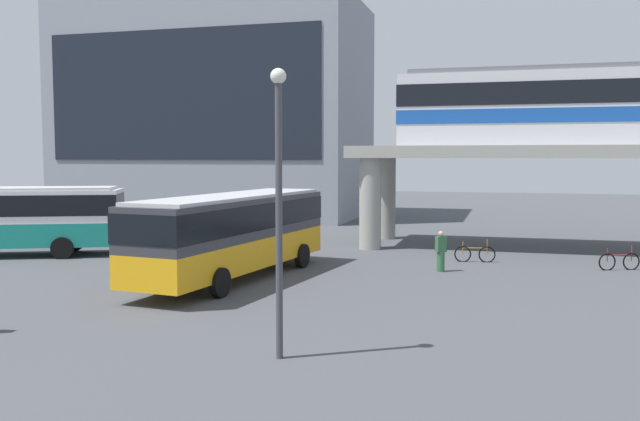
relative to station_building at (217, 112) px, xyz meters
name	(u,v)px	position (x,y,z in m)	size (l,w,h in m)	color
ground_plane	(275,256)	(11.89, -20.14, -8.17)	(120.00, 120.00, 0.00)	#47494F
station_building	(217,112)	(0.00, 0.00, 0.00)	(22.91, 12.50, 16.34)	gray
bus_main	(234,227)	(12.44, -26.43, -6.18)	(3.94, 11.27, 3.22)	orange
bicycle_brown	(475,254)	(21.05, -19.64, -7.81)	(1.78, 0.30, 1.04)	black
bicycle_red	(619,261)	(26.87, -20.25, -7.81)	(1.68, 0.73, 1.04)	black
pedestrian_walking_across	(441,253)	(19.83, -22.56, -7.40)	(0.48, 0.44, 1.65)	#33663F
lamp_post	(279,190)	(17.38, -35.57, -4.28)	(0.36, 0.36, 6.64)	#3F3F44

